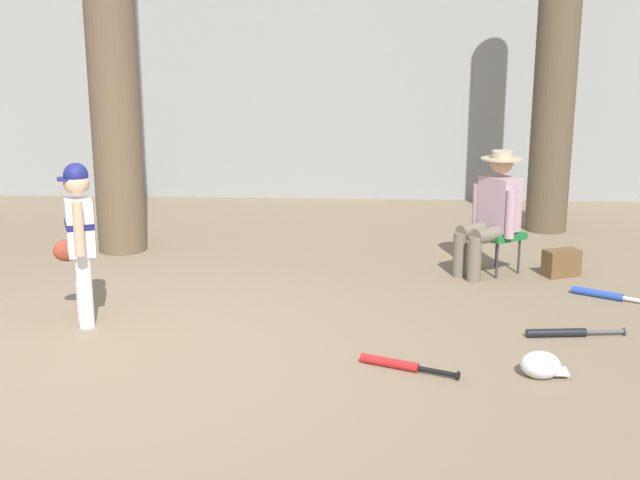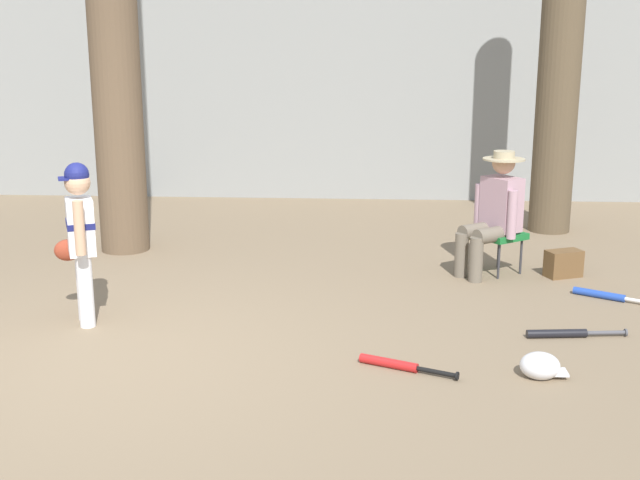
{
  "view_description": "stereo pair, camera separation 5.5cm",
  "coord_description": "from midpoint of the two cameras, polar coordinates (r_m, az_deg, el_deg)",
  "views": [
    {
      "loc": [
        1.75,
        -5.26,
        2.22
      ],
      "look_at": [
        1.44,
        0.68,
        0.75
      ],
      "focal_mm": 45.45,
      "sensor_mm": 36.0,
      "label": 1
    },
    {
      "loc": [
        1.81,
        -5.26,
        2.22
      ],
      "look_at": [
        1.44,
        0.68,
        0.75
      ],
      "focal_mm": 45.45,
      "sensor_mm": 36.0,
      "label": 2
    }
  ],
  "objects": [
    {
      "name": "folding_stool",
      "position": [
        8.07,
        12.73,
        0.23
      ],
      "size": [
        0.56,
        0.56,
        0.41
      ],
      "color": "#196B2D",
      "rests_on": "ground"
    },
    {
      "name": "bat_blue_youth",
      "position": [
        7.59,
        19.68,
        -3.7
      ],
      "size": [
        0.68,
        0.44,
        0.07
      ],
      "color": "#2347AD",
      "rests_on": "ground"
    },
    {
      "name": "bat_black_composite",
      "position": [
        6.54,
        17.07,
        -6.31
      ],
      "size": [
        0.78,
        0.14,
        0.07
      ],
      "color": "black",
      "rests_on": "ground"
    },
    {
      "name": "concrete_back_wall",
      "position": [
        11.82,
        -5.2,
        10.14
      ],
      "size": [
        18.0,
        0.36,
        2.93
      ],
      "primitive_type": "cube",
      "color": "gray",
      "rests_on": "ground"
    },
    {
      "name": "tree_behind_spectator",
      "position": [
        9.89,
        16.6,
        10.55
      ],
      "size": [
        0.7,
        0.7,
        4.16
      ],
      "color": "brown",
      "rests_on": "ground"
    },
    {
      "name": "bat_red_barrel",
      "position": [
        5.71,
        5.67,
        -8.71
      ],
      "size": [
        0.68,
        0.34,
        0.07
      ],
      "color": "red",
      "rests_on": "ground"
    },
    {
      "name": "batting_helmet_white",
      "position": [
        5.74,
        15.52,
        -8.54
      ],
      "size": [
        0.32,
        0.25,
        0.18
      ],
      "color": "silver",
      "rests_on": "ground"
    },
    {
      "name": "handbag_beside_stool",
      "position": [
        8.15,
        16.95,
        -1.6
      ],
      "size": [
        0.38,
        0.3,
        0.26
      ],
      "primitive_type": "cube",
      "rotation": [
        0.0,
        0.0,
        0.39
      ],
      "color": "brown",
      "rests_on": "ground"
    },
    {
      "name": "seated_spectator",
      "position": [
        7.94,
        12.33,
        2.08
      ],
      "size": [
        0.65,
        0.6,
        1.2
      ],
      "color": "#6B6051",
      "rests_on": "ground"
    },
    {
      "name": "young_ballplayer",
      "position": [
        6.65,
        -16.34,
        0.48
      ],
      "size": [
        0.46,
        0.55,
        1.31
      ],
      "color": "white",
      "rests_on": "ground"
    },
    {
      "name": "ground_plane",
      "position": [
        5.98,
        -14.18,
        -8.35
      ],
      "size": [
        60.0,
        60.0,
        0.0
      ],
      "primitive_type": "plane",
      "color": "#7F6B51"
    }
  ]
}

